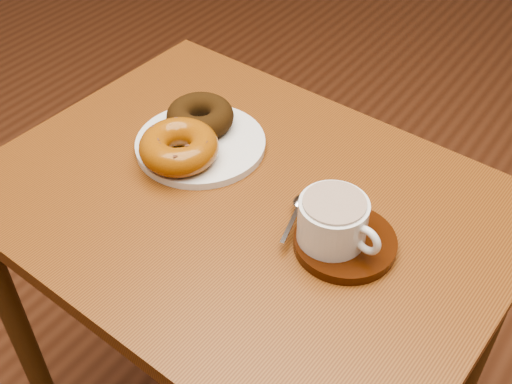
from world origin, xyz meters
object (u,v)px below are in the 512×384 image
Objects in this scene: donut_plate at (201,144)px; cafe_table at (246,249)px; coffee_cup at (334,220)px; saucer at (345,242)px.

cafe_table is at bearing -23.00° from donut_plate.
cafe_table is 0.18m from donut_plate.
cafe_table is 3.82× the size of donut_plate.
coffee_cup is at bearing -13.02° from donut_plate.
donut_plate is 0.30m from saucer.
saucer is 0.04m from coffee_cup.
donut_plate is at bearing 175.47° from coffee_cup.
saucer reaches higher than cafe_table.
cafe_table is 6.48× the size of coffee_cup.
donut_plate is 1.69× the size of coffee_cup.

